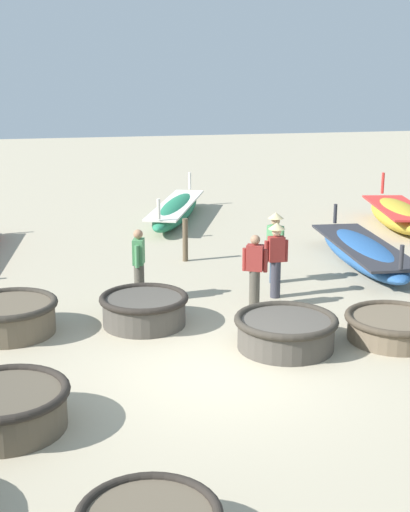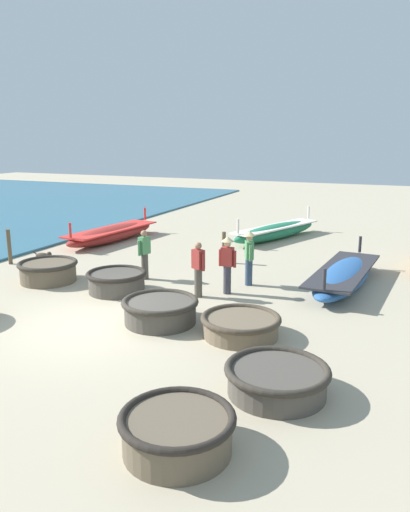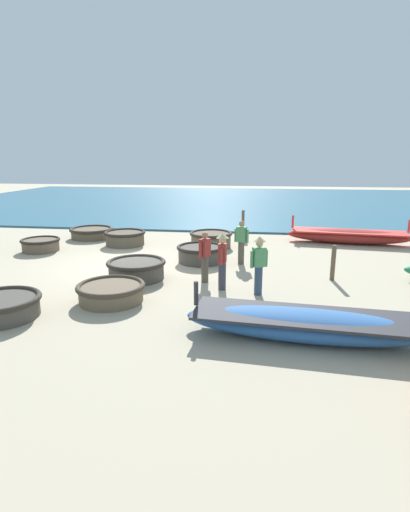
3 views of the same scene
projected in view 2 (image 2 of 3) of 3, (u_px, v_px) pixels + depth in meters
ground_plane at (94, 325)px, 11.94m from camera, size 80.00×80.00×0.00m
coracle_far_left at (160, 310)px, 12.04m from camera, size 1.87×1.87×0.60m
coracle_far_right at (241, 325)px, 11.22m from camera, size 1.82×1.82×0.49m
coracle_beside_post at (48, 271)px, 15.47m from camera, size 1.82×1.82×0.65m
coracle_front_right at (277, 378)px, 8.70m from camera, size 1.86×1.86×0.52m
coracle_upturned at (177, 431)px, 7.10m from camera, size 1.70×1.70×0.59m
coracle_tilted at (117, 281)px, 14.45m from camera, size 1.74×1.74×0.61m
long_boat_blue_hull at (344, 276)px, 15.00m from camera, size 1.71×5.26×1.11m
long_boat_green_hull at (112, 234)px, 21.42m from camera, size 1.82×5.41×1.17m
long_boat_white_hull at (276, 231)px, 21.92m from camera, size 2.90×5.62×1.20m
fisherman_crouching at (249, 254)px, 14.95m from camera, size 0.36×0.48×1.67m
fisherman_hauling at (198, 268)px, 13.87m from camera, size 0.48×0.35×1.57m
fisherman_standing_left at (227, 261)px, 14.14m from camera, size 0.53×0.36×1.67m
fisherman_with_hat at (144, 253)px, 15.63m from camera, size 0.31×0.51×1.57m
dog at (44, 256)px, 17.20m from camera, size 0.68×0.30×0.55m
mooring_post_inland at (224, 247)px, 17.74m from camera, size 0.14×0.14×1.12m
mooring_post_mid_beach at (9, 247)px, 17.54m from camera, size 0.14×0.14×1.25m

